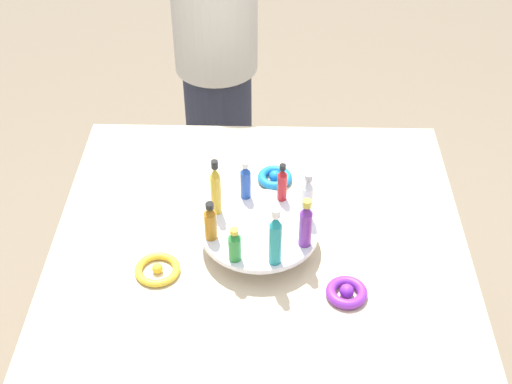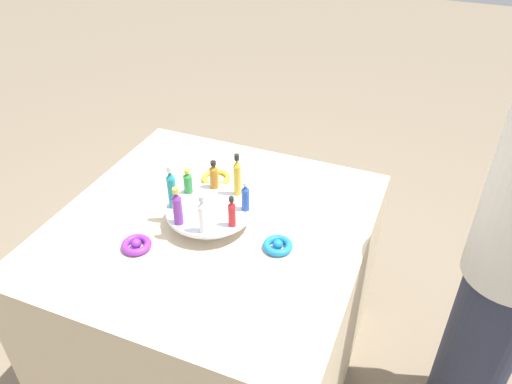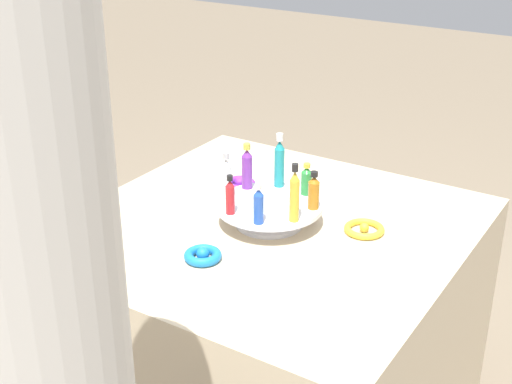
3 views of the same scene
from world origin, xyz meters
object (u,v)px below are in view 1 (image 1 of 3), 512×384
object	(u,v)px
ribbon_bow_purple	(347,292)
bottle_red	(282,184)
bottle_amber	(210,222)
bottle_teal	(275,238)
ribbon_bow_blue	(275,177)
bottle_green	(235,245)
person_figure	(215,29)
bottle_clear	(307,198)
bottle_gold	(216,189)
bottle_purple	(306,224)
ribbon_bow_gold	(158,269)
display_stand	(259,234)
bottle_blue	(246,181)

from	to	relation	value
ribbon_bow_purple	bottle_red	bearing A→B (deg)	119.04
bottle_amber	ribbon_bow_purple	world-z (taller)	bottle_amber
bottle_teal	ribbon_bow_blue	xyz separation A→B (m)	(-0.00, 0.34, -0.11)
bottle_red	bottle_green	bearing A→B (deg)	-116.89
person_figure	bottle_teal	bearing A→B (deg)	0.88
bottle_amber	bottle_teal	xyz separation A→B (m)	(0.14, -0.07, 0.02)
person_figure	bottle_amber	bearing A→B (deg)	-6.93
bottle_clear	bottle_red	size ratio (longest dim) A/B	1.24
bottle_gold	bottle_purple	world-z (taller)	bottle_gold
bottle_gold	bottle_clear	size ratio (longest dim) A/B	1.17
ribbon_bow_blue	ribbon_bow_gold	bearing A→B (deg)	-128.28
bottle_amber	ribbon_bow_purple	size ratio (longest dim) A/B	1.10
bottle_teal	bottle_red	world-z (taller)	bottle_teal
bottle_green	display_stand	bearing A→B (deg)	63.11
bottle_gold	bottle_red	distance (m)	0.16
bottle_blue	ribbon_bow_gold	bearing A→B (deg)	-134.00
bottle_teal	person_figure	size ratio (longest dim) A/B	0.09
bottle_amber	bottle_purple	bearing A→B (deg)	-4.39
bottle_purple	person_figure	xyz separation A→B (m)	(-0.26, 0.93, -0.02)
bottle_purple	bottle_red	bearing A→B (deg)	108.11
bottle_purple	ribbon_bow_blue	world-z (taller)	bottle_purple
bottle_red	bottle_amber	bearing A→B (deg)	-139.39
bottle_green	bottle_teal	distance (m)	0.09
bottle_green	person_figure	world-z (taller)	person_figure
bottle_gold	bottle_green	bearing A→B (deg)	-71.89
ribbon_bow_blue	bottle_teal	bearing A→B (deg)	-89.98
bottle_clear	ribbon_bow_purple	distance (m)	0.23
bottle_clear	display_stand	bearing A→B (deg)	-161.89
bottle_green	bottle_clear	bearing A→B (deg)	40.61
bottle_teal	display_stand	bearing A→B (deg)	108.11
bottle_clear	bottle_gold	bearing A→B (deg)	175.61
bottle_amber	person_figure	world-z (taller)	person_figure
bottle_teal	ribbon_bow_gold	xyz separation A→B (m)	(-0.26, 0.02, -0.12)
bottle_green	bottle_clear	size ratio (longest dim) A/B	0.68
display_stand	bottle_green	xyz separation A→B (m)	(-0.05, -0.10, 0.06)
bottle_teal	ribbon_bow_gold	distance (m)	0.28
bottle_clear	bottle_green	bearing A→B (deg)	-139.39
bottle_blue	bottle_gold	xyz separation A→B (m)	(-0.07, -0.06, 0.02)
bottle_gold	ribbon_bow_gold	world-z (taller)	bottle_gold
bottle_gold	bottle_teal	world-z (taller)	same
bottle_purple	display_stand	bearing A→B (deg)	153.11
bottle_teal	ribbon_bow_purple	size ratio (longest dim) A/B	1.64
bottle_blue	person_figure	bearing A→B (deg)	99.05
bottle_blue	bottle_red	xyz separation A→B (m)	(0.09, -0.01, -0.00)
bottle_green	bottle_red	distance (m)	0.22
bottle_gold	ribbon_bow_blue	distance (m)	0.26
person_figure	bottle_blue	bearing A→B (deg)	-1.13
bottle_blue	ribbon_bow_gold	xyz separation A→B (m)	(-0.19, -0.20, -0.10)
bottle_red	ribbon_bow_purple	bearing A→B (deg)	-60.96
bottle_purple	ribbon_bow_purple	xyz separation A→B (m)	(0.09, -0.10, -0.10)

